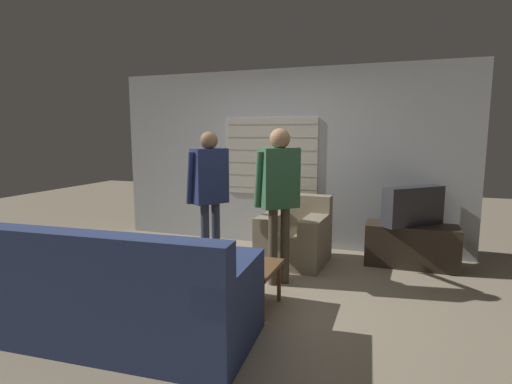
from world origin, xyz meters
TOP-DOWN VIEW (x-y plane):
  - ground_plane at (0.00, 0.00)m, footprint 16.00×16.00m
  - wall_back at (-0.01, 2.03)m, footprint 5.20×0.08m
  - couch_blue at (-0.42, -1.12)m, footprint 2.07×1.06m
  - armchair_beige at (0.38, 1.27)m, footprint 0.84×0.87m
  - coffee_table at (0.10, -0.25)m, footprint 0.94×0.59m
  - tv_stand at (1.78, 1.59)m, footprint 1.09×0.46m
  - tv at (1.78, 1.59)m, footprint 0.74×0.71m
  - person_left_standing at (-0.46, 0.53)m, footprint 0.57×0.76m
  - person_right_standing at (0.39, 0.47)m, footprint 0.49×0.83m
  - book_stack at (0.10, -0.21)m, footprint 0.21×0.20m
  - soda_can at (-0.09, -0.40)m, footprint 0.07×0.07m
  - spare_remote at (0.31, -0.10)m, footprint 0.04×0.13m

SIDE VIEW (x-z plane):
  - ground_plane at x=0.00m, z-range 0.00..0.00m
  - tv_stand at x=1.78m, z-range 0.00..0.52m
  - armchair_beige at x=0.38m, z-range -0.08..0.75m
  - couch_blue at x=-0.42m, z-range -0.13..0.82m
  - coffee_table at x=0.10m, z-range 0.17..0.60m
  - spare_remote at x=0.31m, z-range 0.42..0.45m
  - book_stack at x=0.10m, z-range 0.42..0.54m
  - soda_can at x=-0.09m, z-range 0.42..0.55m
  - tv at x=1.78m, z-range 0.52..1.00m
  - person_left_standing at x=-0.46m, z-range 0.22..1.88m
  - person_right_standing at x=0.39m, z-range 0.23..1.92m
  - wall_back at x=-0.01m, z-range 0.00..2.55m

